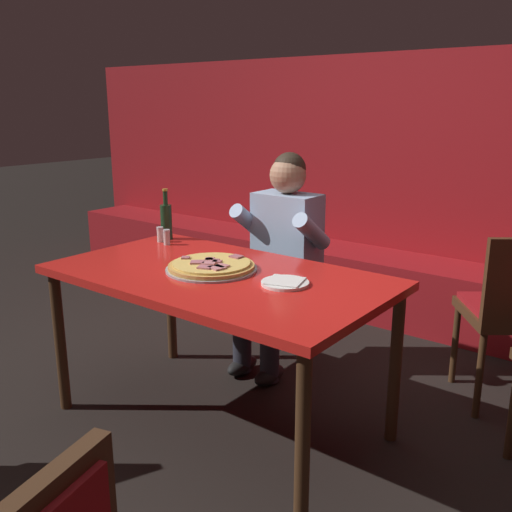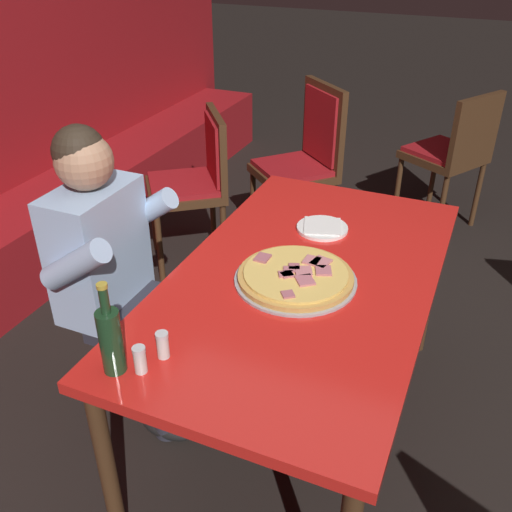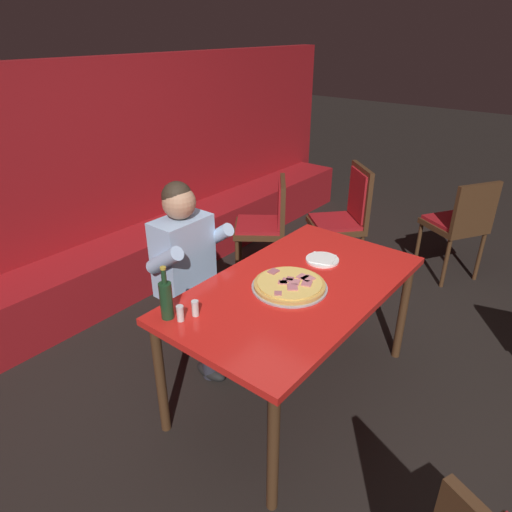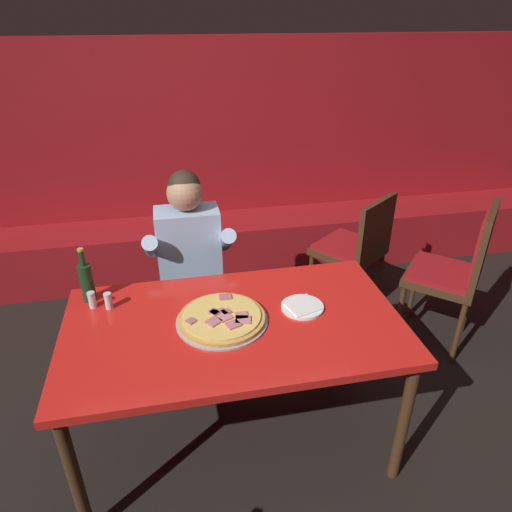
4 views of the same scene
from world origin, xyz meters
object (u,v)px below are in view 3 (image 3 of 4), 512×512
main_dining_table (297,296)px  plate_white_paper (322,260)px  beer_bottle (166,299)px  dining_chair_near_right (461,221)px  shaker_red_pepper_flakes (195,309)px  dining_chair_near_left (268,221)px  pizza (290,285)px  shaker_parmesan (180,314)px  diner_seated_blue_shirt (193,270)px  dining_chair_far_right (345,214)px

main_dining_table → plate_white_paper: plate_white_paper is taller
beer_bottle → dining_chair_near_right: size_ratio=0.31×
shaker_red_pepper_flakes → dining_chair_near_left: 1.86m
pizza → shaker_parmesan: bearing=158.2°
plate_white_paper → dining_chair_near_right: 1.83m
shaker_parmesan → dining_chair_near_left: dining_chair_near_left is taller
diner_seated_blue_shirt → dining_chair_near_left: size_ratio=1.36×
beer_bottle → dining_chair_near_left: (1.76, 0.70, -0.33)m
main_dining_table → beer_bottle: 0.78m
plate_white_paper → diner_seated_blue_shirt: 0.83m
plate_white_paper → shaker_parmesan: size_ratio=2.44×
main_dining_table → dining_chair_near_left: dining_chair_near_left is taller
main_dining_table → plate_white_paper: bearing=7.3°
beer_bottle → shaker_parmesan: 0.10m
beer_bottle → shaker_red_pepper_flakes: (0.10, -0.10, -0.07)m
beer_bottle → pizza: bearing=-26.5°
beer_bottle → dining_chair_near_right: (2.82, -0.64, -0.32)m
dining_chair_far_right → dining_chair_near_right: bearing=-54.6°
plate_white_paper → dining_chair_far_right: 1.30m
main_dining_table → shaker_parmesan: size_ratio=18.49×
main_dining_table → pizza: size_ratio=3.67×
shaker_parmesan → shaker_red_pepper_flakes: (0.08, -0.03, 0.00)m
shaker_red_pepper_flakes → plate_white_paper: bearing=-11.4°
shaker_parmesan → dining_chair_near_left: 1.92m
beer_bottle → dining_chair_near_right: beer_bottle is taller
shaker_parmesan → dining_chair_near_left: size_ratio=0.09×
main_dining_table → dining_chair_near_right: dining_chair_near_right is taller
beer_bottle → dining_chair_near_left: bearing=21.8°
dining_chair_near_right → main_dining_table: bearing=171.8°
main_dining_table → dining_chair_near_right: bearing=-8.2°
main_dining_table → shaker_red_pepper_flakes: (-0.58, 0.23, 0.11)m
dining_chair_far_right → dining_chair_near_left: size_ratio=1.11×
diner_seated_blue_shirt → main_dining_table: bearing=-77.7°
beer_bottle → shaker_red_pepper_flakes: size_ratio=3.40×
plate_white_paper → shaker_red_pepper_flakes: shaker_red_pepper_flakes is taller
shaker_parmesan → diner_seated_blue_shirt: bearing=41.0°
plate_white_paper → shaker_red_pepper_flakes: bearing=168.6°
shaker_parmesan → main_dining_table: bearing=-21.3°
diner_seated_blue_shirt → dining_chair_near_left: diner_seated_blue_shirt is taller
main_dining_table → shaker_red_pepper_flakes: 0.64m
pizza → shaker_red_pepper_flakes: 0.57m
main_dining_table → pizza: bearing=163.8°
dining_chair_near_left → shaker_red_pepper_flakes: bearing=-154.2°
plate_white_paper → dining_chair_near_right: bearing=-11.2°
main_dining_table → pizza: (-0.05, 0.02, 0.09)m
shaker_red_pepper_flakes → dining_chair_near_left: bearing=25.8°
main_dining_table → dining_chair_far_right: bearing=18.7°
pizza → main_dining_table: bearing=-16.2°
main_dining_table → plate_white_paper: size_ratio=7.57×
shaker_parmesan → diner_seated_blue_shirt: (0.51, 0.44, -0.11)m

